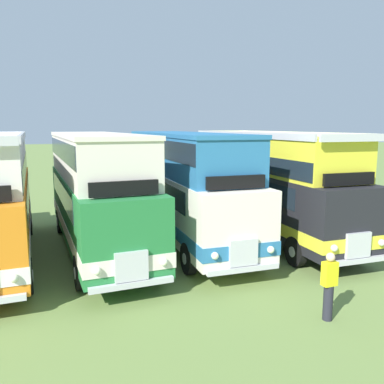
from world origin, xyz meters
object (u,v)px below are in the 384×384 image
bus_eighth_in_row (266,181)px  marshal_person (329,286)px  bus_seventh_in_row (184,181)px  bus_sixth_in_row (96,187)px

bus_eighth_in_row → marshal_person: bearing=-110.6°
bus_seventh_in_row → marshal_person: (0.76, -8.26, -1.59)m
bus_seventh_in_row → bus_eighth_in_row: 3.71m
bus_sixth_in_row → bus_seventh_in_row: 3.71m
bus_seventh_in_row → bus_sixth_in_row: bearing=-174.2°
bus_seventh_in_row → bus_eighth_in_row: size_ratio=0.97×
bus_sixth_in_row → marshal_person: 9.19m
bus_sixth_in_row → bus_eighth_in_row: size_ratio=0.90×
bus_eighth_in_row → marshal_person: (-2.92, -7.78, -1.48)m
bus_sixth_in_row → bus_eighth_in_row: 7.37m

